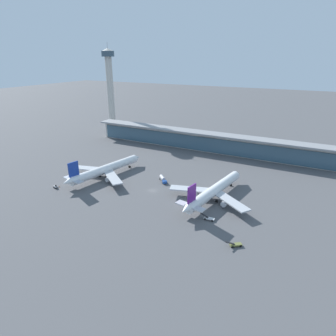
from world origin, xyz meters
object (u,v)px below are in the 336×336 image
(airliner_centre_stand, at_px, (213,191))
(service_truck_under_wing_grey, at_px, (56,187))
(service_truck_mid_apron_white, at_px, (209,218))
(safety_cone_bravo, at_px, (59,187))
(airliner_left_stand, at_px, (104,170))
(service_truck_near_nose_blue, at_px, (163,179))
(service_truck_by_tail_olive, at_px, (235,245))
(safety_cone_alpha, at_px, (73,185))
(control_tower, at_px, (110,84))

(airliner_centre_stand, bearing_deg, service_truck_under_wing_grey, -161.50)
(service_truck_mid_apron_white, height_order, safety_cone_bravo, service_truck_mid_apron_white)
(airliner_left_stand, xyz_separation_m, service_truck_mid_apron_white, (74.28, -17.61, -4.16))
(airliner_left_stand, height_order, service_truck_near_nose_blue, airliner_left_stand)
(service_truck_mid_apron_white, height_order, service_truck_by_tail_olive, same)
(airliner_left_stand, xyz_separation_m, safety_cone_bravo, (-13.59, -23.68, -4.65))
(airliner_centre_stand, relative_size, service_truck_mid_apron_white, 8.64)
(service_truck_under_wing_grey, relative_size, service_truck_by_tail_olive, 0.52)
(service_truck_near_nose_blue, distance_m, service_truck_by_tail_olive, 69.68)
(airliner_left_stand, xyz_separation_m, service_truck_near_nose_blue, (34.94, 10.85, -3.26))
(service_truck_mid_apron_white, relative_size, service_truck_by_tail_olive, 1.11)
(safety_cone_alpha, height_order, safety_cone_bravo, same)
(service_truck_under_wing_grey, bearing_deg, safety_cone_alpha, 46.29)
(service_truck_mid_apron_white, bearing_deg, service_truck_near_nose_blue, 144.13)
(service_truck_near_nose_blue, distance_m, safety_cone_alpha, 52.26)
(service_truck_under_wing_grey, xyz_separation_m, safety_cone_bravo, (0.68, 1.97, -0.56))
(airliner_centre_stand, xyz_separation_m, safety_cone_bravo, (-82.90, -26.00, -4.65))
(airliner_left_stand, relative_size, safety_cone_alpha, 84.20)
(service_truck_mid_apron_white, xyz_separation_m, safety_cone_bravo, (-87.87, -6.07, -0.49))
(service_truck_near_nose_blue, relative_size, service_truck_mid_apron_white, 1.12)
(airliner_left_stand, relative_size, airliner_centre_stand, 1.00)
(service_truck_mid_apron_white, relative_size, safety_cone_bravo, 9.78)
(airliner_centre_stand, relative_size, service_truck_by_tail_olive, 9.58)
(service_truck_under_wing_grey, height_order, safety_cone_alpha, service_truck_under_wing_grey)
(airliner_left_stand, distance_m, service_truck_near_nose_blue, 36.73)
(service_truck_near_nose_blue, height_order, service_truck_under_wing_grey, service_truck_near_nose_blue)
(airliner_centre_stand, relative_size, safety_cone_alpha, 84.42)
(service_truck_by_tail_olive, bearing_deg, service_truck_near_nose_blue, 142.62)
(control_tower, bearing_deg, safety_cone_alpha, -61.69)
(service_truck_near_nose_blue, relative_size, control_tower, 0.09)
(airliner_centre_stand, relative_size, control_tower, 0.72)
(control_tower, bearing_deg, service_truck_mid_apron_white, -39.23)
(service_truck_by_tail_olive, bearing_deg, safety_cone_bravo, 175.73)
(service_truck_by_tail_olive, distance_m, safety_cone_alpha, 99.02)
(service_truck_near_nose_blue, bearing_deg, control_tower, 139.63)
(airliner_left_stand, relative_size, service_truck_near_nose_blue, 7.68)
(safety_cone_alpha, bearing_deg, service_truck_by_tail_olive, -7.21)
(safety_cone_bravo, bearing_deg, service_truck_under_wing_grey, -109.19)
(service_truck_near_nose_blue, height_order, control_tower, control_tower)
(airliner_left_stand, xyz_separation_m, safety_cone_alpha, (-7.93, -19.01, -4.65))
(airliner_centre_stand, bearing_deg, control_tower, 144.79)
(service_truck_near_nose_blue, distance_m, service_truck_mid_apron_white, 48.57)
(service_truck_by_tail_olive, height_order, control_tower, control_tower)
(airliner_centre_stand, xyz_separation_m, service_truck_under_wing_grey, (-83.58, -27.97, -4.10))
(airliner_left_stand, height_order, safety_cone_bravo, airliner_left_stand)
(safety_cone_alpha, bearing_deg, control_tower, 118.31)
(airliner_left_stand, distance_m, airliner_centre_stand, 69.35)
(safety_cone_bravo, bearing_deg, airliner_centre_stand, 17.42)
(service_truck_near_nose_blue, xyz_separation_m, service_truck_by_tail_olive, (55.36, -42.29, -0.90))
(service_truck_by_tail_olive, relative_size, safety_cone_bravo, 8.81)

